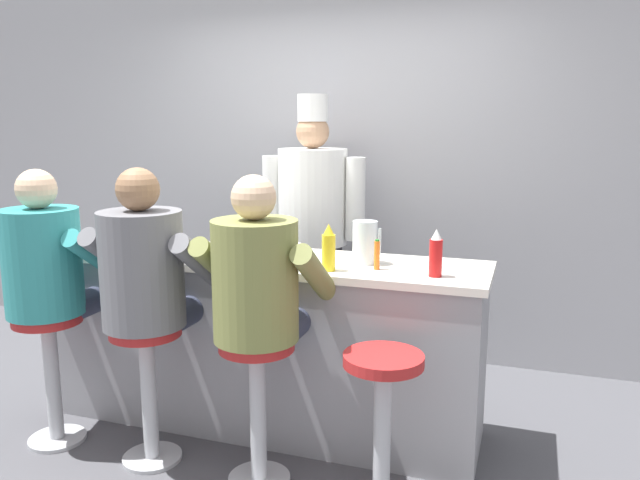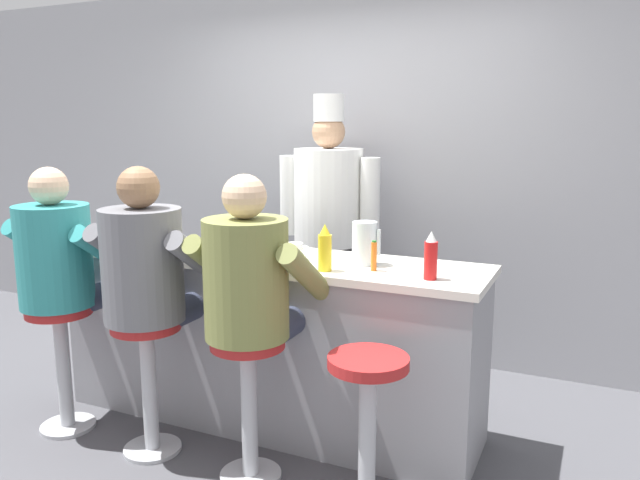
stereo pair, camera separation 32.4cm
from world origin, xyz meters
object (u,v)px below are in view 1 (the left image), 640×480
(coffee_mug_white, at_px, (294,252))
(hot_sauce_bottle_orange, at_px, (377,255))
(coffee_mug_tan, at_px, (238,256))
(cereal_bowl, at_px, (102,244))
(breakfast_plate, at_px, (219,250))
(diner_seated_olive, at_px, (259,291))
(empty_stool_round, at_px, (383,406))
(ketchup_bottle_red, at_px, (436,255))
(diner_seated_grey, at_px, (147,278))
(mustard_bottle_yellow, at_px, (329,249))
(diner_seated_teal, at_px, (48,271))
(cook_in_whites_near, at_px, (313,220))
(water_pitcher_clear, at_px, (365,242))

(coffee_mug_white, bearing_deg, hot_sauce_bottle_orange, -9.09)
(coffee_mug_tan, bearing_deg, cereal_bowl, 174.47)
(cereal_bowl, height_order, coffee_mug_white, coffee_mug_white)
(breakfast_plate, xyz_separation_m, diner_seated_olive, (0.49, -0.54, -0.05))
(cereal_bowl, height_order, empty_stool_round, cereal_bowl)
(hot_sauce_bottle_orange, bearing_deg, coffee_mug_tan, -172.38)
(diner_seated_olive, bearing_deg, coffee_mug_tan, 128.22)
(ketchup_bottle_red, bearing_deg, breakfast_plate, 172.75)
(coffee_mug_tan, bearing_deg, diner_seated_grey, -134.09)
(hot_sauce_bottle_orange, relative_size, empty_stool_round, 0.21)
(mustard_bottle_yellow, relative_size, coffee_mug_tan, 1.93)
(breakfast_plate, xyz_separation_m, diner_seated_teal, (-0.71, -0.54, -0.05))
(mustard_bottle_yellow, bearing_deg, empty_stool_round, -44.89)
(coffee_mug_white, height_order, diner_seated_grey, diner_seated_grey)
(diner_seated_teal, bearing_deg, diner_seated_grey, 0.11)
(coffee_mug_white, distance_m, cook_in_whites_near, 0.99)
(ketchup_bottle_red, distance_m, diner_seated_teal, 1.99)
(water_pitcher_clear, xyz_separation_m, coffee_mug_white, (-0.38, -0.03, -0.07))
(ketchup_bottle_red, relative_size, coffee_mug_white, 1.60)
(coffee_mug_tan, height_order, diner_seated_grey, diner_seated_grey)
(coffee_mug_white, relative_size, diner_seated_grey, 0.10)
(ketchup_bottle_red, xyz_separation_m, diner_seated_grey, (-1.34, -0.39, -0.13))
(cereal_bowl, relative_size, coffee_mug_tan, 1.39)
(water_pitcher_clear, bearing_deg, empty_stool_round, -67.46)
(hot_sauce_bottle_orange, height_order, coffee_mug_tan, hot_sauce_bottle_orange)
(cereal_bowl, relative_size, empty_stool_round, 0.24)
(hot_sauce_bottle_orange, xyz_separation_m, diner_seated_olive, (-0.45, -0.44, -0.11))
(water_pitcher_clear, relative_size, diner_seated_olive, 0.15)
(coffee_mug_white, bearing_deg, water_pitcher_clear, 5.04)
(breakfast_plate, bearing_deg, mustard_bottle_yellow, -16.21)
(water_pitcher_clear, bearing_deg, diner_seated_grey, -150.28)
(coffee_mug_tan, bearing_deg, empty_stool_round, -23.34)
(breakfast_plate, distance_m, coffee_mug_white, 0.46)
(cereal_bowl, bearing_deg, coffee_mug_tan, -5.53)
(ketchup_bottle_red, bearing_deg, mustard_bottle_yellow, -174.36)
(coffee_mug_white, relative_size, cook_in_whites_near, 0.08)
(cereal_bowl, relative_size, cook_in_whites_near, 0.09)
(water_pitcher_clear, relative_size, diner_seated_teal, 0.15)
(ketchup_bottle_red, bearing_deg, water_pitcher_clear, 157.62)
(coffee_mug_tan, height_order, diner_seated_olive, diner_seated_olive)
(breakfast_plate, height_order, cook_in_whites_near, cook_in_whites_near)
(cereal_bowl, height_order, diner_seated_olive, diner_seated_olive)
(coffee_mug_tan, xyz_separation_m, empty_stool_round, (0.87, -0.37, -0.54))
(cereal_bowl, distance_m, cook_in_whites_near, 1.40)
(coffee_mug_tan, distance_m, cook_in_whites_near, 1.13)
(empty_stool_round, bearing_deg, coffee_mug_tan, 156.66)
(hot_sauce_bottle_orange, bearing_deg, diner_seated_olive, -135.72)
(ketchup_bottle_red, xyz_separation_m, coffee_mug_tan, (-1.01, -0.05, -0.07))
(water_pitcher_clear, relative_size, diner_seated_grey, 0.15)
(diner_seated_grey, height_order, empty_stool_round, diner_seated_grey)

